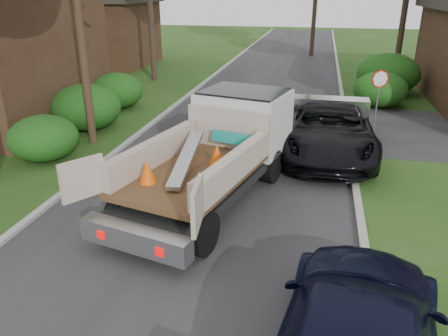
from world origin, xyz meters
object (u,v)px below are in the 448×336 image
house_left_far (100,23)px  black_pickup (329,128)px  flatbed_truck (225,141)px  stop_sign (379,87)px

house_left_far → black_pickup: bearing=-44.2°
house_left_far → black_pickup: 23.48m
flatbed_truck → black_pickup: 4.72m
stop_sign → black_pickup: bearing=-120.3°
stop_sign → house_left_far: 22.81m
stop_sign → house_left_far: (-18.70, 13.00, 1.27)m
stop_sign → house_left_far: house_left_far is taller
stop_sign → black_pickup: (-1.93, -3.29, -0.85)m
stop_sign → flatbed_truck: flatbed_truck is taller
black_pickup → house_left_far: bearing=135.5°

